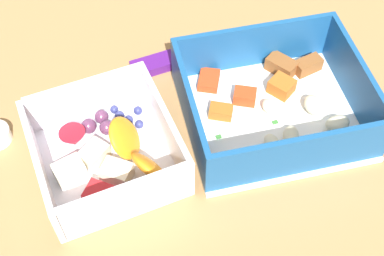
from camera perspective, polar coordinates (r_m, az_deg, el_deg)
name	(u,v)px	position (r cm, az deg, el deg)	size (l,w,h in cm)	color
table_surface	(205,144)	(58.51, 1.43, -1.74)	(80.00, 80.00, 2.00)	#9E7547
pasta_container	(274,104)	(58.71, 8.88, 2.60)	(21.20, 18.59, 6.65)	white
fruit_bowl	(107,152)	(54.90, -9.18, -2.62)	(14.62, 15.00, 5.83)	white
candy_bar	(160,63)	(64.22, -3.52, 7.06)	(7.00, 2.40, 1.20)	#51197A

